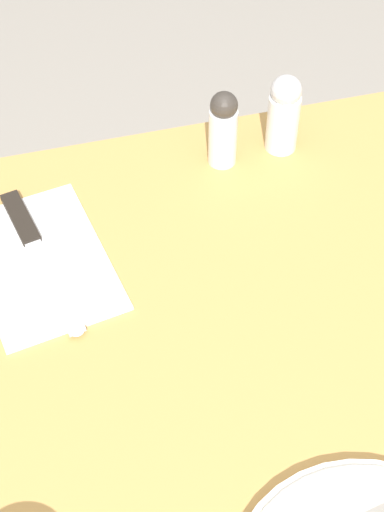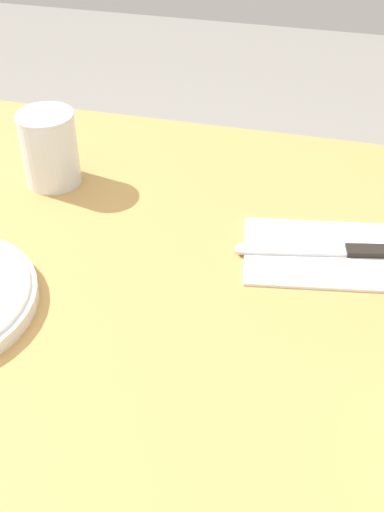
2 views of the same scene
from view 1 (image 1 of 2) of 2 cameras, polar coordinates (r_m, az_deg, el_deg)
name	(u,v)px [view 1 (image 1 of 2)]	position (r m, az deg, el deg)	size (l,w,h in m)	color
napkin_folded	(41,262)	(0.81, -10.89, -0.41)	(0.21, 0.16, 0.00)	white
butter_knife	(37,251)	(0.82, -11.20, 0.33)	(0.21, 0.06, 0.01)	black
salt_shaker	(284,113)	(0.90, 6.69, 10.28)	(0.04, 0.04, 0.10)	silver
pepper_shaker	(223,128)	(0.88, 2.28, 9.26)	(0.03, 0.03, 0.10)	silver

